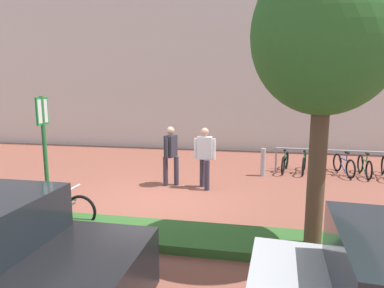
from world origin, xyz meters
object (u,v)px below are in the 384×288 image
Objects in this scene: parking_sign_post at (45,145)px; person_suited_dark at (171,152)px; tree_sidewalk at (325,36)px; bike_at_sign at (58,208)px; bike_rack_cluster at (334,164)px; bollard_steel at (263,162)px; person_shirt_white at (205,154)px.

parking_sign_post is 1.52× the size of person_suited_dark.
bike_at_sign is (-4.90, 0.32, -3.19)m from tree_sidewalk.
bike_at_sign is 8.47m from bike_rack_cluster.
tree_sidewalk is at bearing -105.62° from bike_rack_cluster.
tree_sidewalk is 6.76m from bike_rack_cluster.
parking_sign_post is 2.91× the size of bollard_steel.
bike_at_sign is 0.45× the size of bike_rack_cluster.
tree_sidewalk is 1.83× the size of parking_sign_post.
parking_sign_post reaches higher than person_suited_dark.
person_suited_dark is (1.59, 3.42, -0.72)m from parking_sign_post.
tree_sidewalk is 5.85m from bike_at_sign.
person_shirt_white is (-2.34, 3.38, -2.55)m from tree_sidewalk.
bike_rack_cluster is at bearing 24.46° from person_suited_dark.
parking_sign_post is at bearing 179.15° from tree_sidewalk.
parking_sign_post reaches higher than person_shirt_white.
bollard_steel is 2.43m from person_shirt_white.
tree_sidewalk is at bearing -55.31° from person_shirt_white.
tree_sidewalk is 2.79× the size of person_shirt_white.
person_shirt_white is (1.00, -0.12, 0.00)m from person_suited_dark.
parking_sign_post is 1.52× the size of person_shirt_white.
parking_sign_post reaches higher than bike_at_sign.
bike_rack_cluster is at bearing 40.95° from parking_sign_post.
person_suited_dark is (-3.34, 3.49, -2.55)m from tree_sidewalk.
tree_sidewalk is at bearing -46.30° from person_suited_dark.
bike_at_sign is at bearing -140.17° from bike_rack_cluster.
bollard_steel is 3.13m from person_suited_dark.
bike_at_sign is 1.87× the size of bollard_steel.
person_suited_dark is at bearing 65.08° from parking_sign_post.
bollard_steel is at bearing 48.52° from bike_at_sign.
person_suited_dark is 1.00× the size of person_shirt_white.
bollard_steel is at bearing -163.87° from bike_rack_cluster.
parking_sign_post is at bearing -139.05° from bike_rack_cluster.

